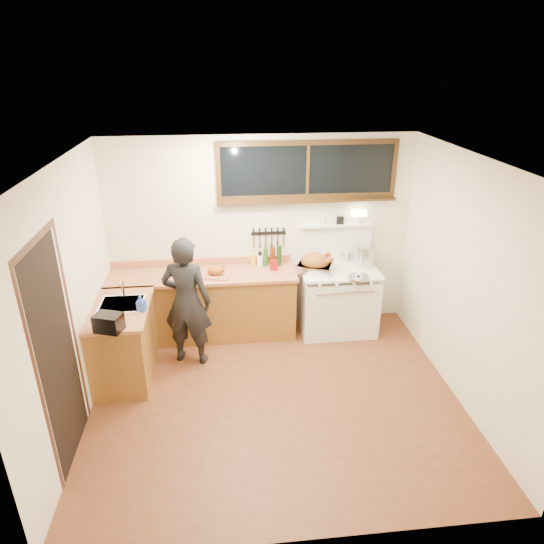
{
  "coord_description": "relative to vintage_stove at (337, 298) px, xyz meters",
  "views": [
    {
      "loc": [
        -0.51,
        -4.31,
        3.46
      ],
      "look_at": [
        0.05,
        0.85,
        1.15
      ],
      "focal_mm": 32.0,
      "sensor_mm": 36.0,
      "label": 1
    }
  ],
  "objects": [
    {
      "name": "roast_turkey",
      "position": [
        -0.33,
        -0.03,
        0.54
      ],
      "size": [
        0.57,
        0.5,
        0.26
      ],
      "color": "silver",
      "rests_on": "vintage_stove"
    },
    {
      "name": "saucepan",
      "position": [
        0.14,
        0.29,
        0.49
      ],
      "size": [
        0.22,
        0.3,
        0.12
      ],
      "color": "silver",
      "rests_on": "vintage_stove"
    },
    {
      "name": "vintage_stove",
      "position": [
        0.0,
        0.0,
        0.0
      ],
      "size": [
        1.02,
        0.74,
        1.6
      ],
      "color": "white",
      "rests_on": "ground"
    },
    {
      "name": "toaster",
      "position": [
        -2.7,
        -1.29,
        0.52
      ],
      "size": [
        0.32,
        0.26,
        0.19
      ],
      "color": "black",
      "rests_on": "counter_left"
    },
    {
      "name": "bottle_cluster",
      "position": [
        -0.91,
        0.22,
        0.55
      ],
      "size": [
        0.41,
        0.07,
        0.28
      ],
      "color": "black",
      "rests_on": "counter_back"
    },
    {
      "name": "stockpot",
      "position": [
        0.36,
        0.09,
        0.57
      ],
      "size": [
        0.31,
        0.31,
        0.27
      ],
      "color": "silver",
      "rests_on": "vintage_stove"
    },
    {
      "name": "counter_back",
      "position": [
        -1.8,
        0.04,
        -0.01
      ],
      "size": [
        2.44,
        0.64,
        1.0
      ],
      "color": "brown",
      "rests_on": "ground"
    },
    {
      "name": "knife_strip",
      "position": [
        -0.9,
        0.32,
        0.84
      ],
      "size": [
        0.46,
        0.03,
        0.28
      ],
      "color": "black",
      "rests_on": "room_shell"
    },
    {
      "name": "counter_left",
      "position": [
        -2.7,
        -0.79,
        -0.02
      ],
      "size": [
        0.64,
        1.09,
        0.9
      ],
      "color": "brown",
      "rests_on": "ground"
    },
    {
      "name": "man",
      "position": [
        -1.97,
        -0.55,
        0.34
      ],
      "size": [
        0.67,
        0.53,
        1.62
      ],
      "color": "black",
      "rests_on": "ground"
    },
    {
      "name": "pitcher",
      "position": [
        -1.03,
        0.22,
        0.51
      ],
      "size": [
        0.09,
        0.09,
        0.15
      ],
      "color": "white",
      "rests_on": "counter_back"
    },
    {
      "name": "soap_bottle",
      "position": [
        -2.43,
        -0.89,
        0.53
      ],
      "size": [
        0.1,
        0.1,
        0.19
      ],
      "color": "blue",
      "rests_on": "counter_left"
    },
    {
      "name": "left_doorway",
      "position": [
        -2.99,
        -1.96,
        0.62
      ],
      "size": [
        0.02,
        1.04,
        2.17
      ],
      "color": "black",
      "rests_on": "ground"
    },
    {
      "name": "room_shell",
      "position": [
        -1.0,
        -1.41,
        1.18
      ],
      "size": [
        4.1,
        3.6,
        2.65
      ],
      "color": "silver",
      "rests_on": "ground"
    },
    {
      "name": "cutting_board",
      "position": [
        -1.62,
        -0.04,
        0.48
      ],
      "size": [
        0.45,
        0.37,
        0.14
      ],
      "color": "#B16A46",
      "rests_on": "counter_back"
    },
    {
      "name": "sink_unit",
      "position": [
        -2.68,
        -0.71,
        0.38
      ],
      "size": [
        0.5,
        0.45,
        0.37
      ],
      "color": "white",
      "rests_on": "counter_left"
    },
    {
      "name": "ground_plane",
      "position": [
        -1.0,
        -1.41,
        -0.48
      ],
      "size": [
        4.0,
        3.5,
        0.02
      ],
      "primitive_type": "cube",
      "color": "#582B17"
    },
    {
      "name": "pot_lid",
      "position": [
        0.18,
        -0.31,
        0.44
      ],
      "size": [
        0.33,
        0.33,
        0.04
      ],
      "color": "silver",
      "rests_on": "vintage_stove"
    },
    {
      "name": "coffee_tin",
      "position": [
        -0.86,
        0.07,
        0.5
      ],
      "size": [
        0.1,
        0.09,
        0.13
      ],
      "color": "maroon",
      "rests_on": "counter_back"
    },
    {
      "name": "back_window",
      "position": [
        -0.4,
        0.31,
        1.6
      ],
      "size": [
        2.32,
        0.13,
        0.77
      ],
      "color": "black",
      "rests_on": "room_shell"
    }
  ]
}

